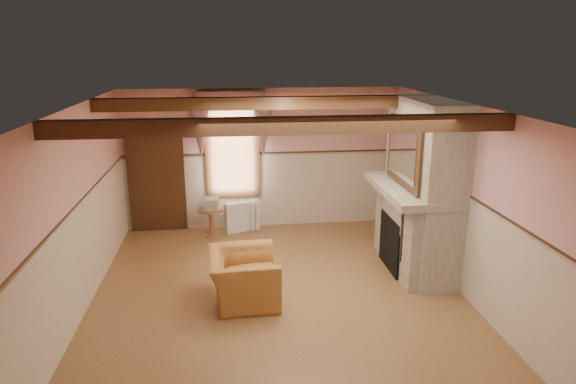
{
  "coord_description": "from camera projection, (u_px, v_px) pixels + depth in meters",
  "views": [
    {
      "loc": [
        -0.67,
        -7.05,
        3.59
      ],
      "look_at": [
        0.25,
        0.8,
        1.32
      ],
      "focal_mm": 32.0,
      "sensor_mm": 36.0,
      "label": 1
    }
  ],
  "objects": [
    {
      "name": "oil_lamp",
      "position": [
        405.0,
        172.0,
        8.55
      ],
      "size": [
        0.11,
        0.11,
        0.28
      ],
      "primitive_type": "cylinder",
      "color": "gold",
      "rests_on": "mantel"
    },
    {
      "name": "wall_back",
      "position": [
        263.0,
        159.0,
        10.27
      ],
      "size": [
        5.5,
        0.02,
        2.8
      ],
      "primitive_type": "cube",
      "color": "tan",
      "rests_on": "floor"
    },
    {
      "name": "window",
      "position": [
        232.0,
        147.0,
        10.11
      ],
      "size": [
        1.06,
        0.08,
        2.02
      ],
      "primitive_type": "cube",
      "color": "white",
      "rests_on": "wall_back"
    },
    {
      "name": "wall_front",
      "position": [
        310.0,
        302.0,
        4.54
      ],
      "size": [
        5.5,
        0.02,
        2.8
      ],
      "primitive_type": "cube",
      "color": "tan",
      "rests_on": "floor"
    },
    {
      "name": "bowl",
      "position": [
        408.0,
        180.0,
        8.42
      ],
      "size": [
        0.33,
        0.33,
        0.08
      ],
      "primitive_type": "imported",
      "color": "brown",
      "rests_on": "mantel"
    },
    {
      "name": "overmantel_mirror",
      "position": [
        404.0,
        152.0,
        8.05
      ],
      "size": [
        0.06,
        1.44,
        1.04
      ],
      "primitive_type": "cube",
      "color": "silver",
      "rests_on": "fireplace"
    },
    {
      "name": "wall_right",
      "position": [
        459.0,
        196.0,
        7.72
      ],
      "size": [
        0.02,
        6.0,
        2.8
      ],
      "primitive_type": "cube",
      "color": "tan",
      "rests_on": "floor"
    },
    {
      "name": "candle_red",
      "position": [
        424.0,
        189.0,
        7.75
      ],
      "size": [
        0.06,
        0.06,
        0.16
      ],
      "primitive_type": "cylinder",
      "color": "maroon",
      "rests_on": "mantel"
    },
    {
      "name": "fireplace",
      "position": [
        423.0,
        187.0,
        8.25
      ],
      "size": [
        0.85,
        2.0,
        2.8
      ],
      "primitive_type": "cube",
      "color": "gray",
      "rests_on": "floor"
    },
    {
      "name": "wainscot",
      "position": [
        277.0,
        245.0,
        7.59
      ],
      "size": [
        5.5,
        6.0,
        1.5
      ],
      "primitive_type": null,
      "color": "beige",
      "rests_on": "floor"
    },
    {
      "name": "wall_left",
      "position": [
        80.0,
        210.0,
        7.1
      ],
      "size": [
        0.02,
        6.0,
        2.8
      ],
      "primitive_type": "cube",
      "color": "tan",
      "rests_on": "floor"
    },
    {
      "name": "chair_rail",
      "position": [
        277.0,
        196.0,
        7.38
      ],
      "size": [
        5.5,
        6.0,
        0.08
      ],
      "primitive_type": null,
      "color": "black",
      "rests_on": "wainscot"
    },
    {
      "name": "ceiling",
      "position": [
        276.0,
        105.0,
        7.02
      ],
      "size": [
        5.5,
        6.0,
        0.01
      ],
      "primitive_type": "cube",
      "color": "silver",
      "rests_on": "wall_back"
    },
    {
      "name": "mantel",
      "position": [
        412.0,
        189.0,
        8.24
      ],
      "size": [
        1.05,
        2.05,
        0.12
      ],
      "primitive_type": "cube",
      "color": "gray",
      "rests_on": "fireplace"
    },
    {
      "name": "ceiling_beam_back",
      "position": [
        269.0,
        103.0,
        8.19
      ],
      "size": [
        5.5,
        0.18,
        0.2
      ],
      "primitive_type": "cube",
      "color": "black",
      "rests_on": "ceiling"
    },
    {
      "name": "mantel_clock",
      "position": [
        397.0,
        168.0,
        8.97
      ],
      "size": [
        0.14,
        0.24,
        0.2
      ],
      "primitive_type": "cube",
      "color": "black",
      "rests_on": "mantel"
    },
    {
      "name": "side_table",
      "position": [
        211.0,
        222.0,
        9.99
      ],
      "size": [
        0.55,
        0.55,
        0.55
      ],
      "primitive_type": "cylinder",
      "rotation": [
        0.0,
        0.0,
        0.12
      ],
      "color": "brown",
      "rests_on": "floor"
    },
    {
      "name": "jar_yellow",
      "position": [
        417.0,
        185.0,
        8.04
      ],
      "size": [
        0.06,
        0.06,
        0.12
      ],
      "primitive_type": "cylinder",
      "color": "yellow",
      "rests_on": "mantel"
    },
    {
      "name": "armchair",
      "position": [
        244.0,
        277.0,
        7.41
      ],
      "size": [
        1.01,
        1.15,
        0.72
      ],
      "primitive_type": "imported",
      "rotation": [
        0.0,
        0.0,
        1.61
      ],
      "color": "#9E662D",
      "rests_on": "floor"
    },
    {
      "name": "window_drapes",
      "position": [
        231.0,
        118.0,
        9.85
      ],
      "size": [
        1.3,
        0.14,
        1.4
      ],
      "primitive_type": "cube",
      "color": "gray",
      "rests_on": "wall_back"
    },
    {
      "name": "floor",
      "position": [
        278.0,
        291.0,
        7.79
      ],
      "size": [
        5.5,
        6.0,
        0.01
      ],
      "primitive_type": "cube",
      "color": "brown",
      "rests_on": "ground"
    },
    {
      "name": "book_stack",
      "position": [
        212.0,
        203.0,
        9.91
      ],
      "size": [
        0.29,
        0.34,
        0.2
      ],
      "primitive_type": "cube",
      "rotation": [
        0.0,
        0.0,
        -0.09
      ],
      "color": "#B7AD8C",
      "rests_on": "side_table"
    },
    {
      "name": "ceiling_beam_front",
      "position": [
        286.0,
        126.0,
        5.9
      ],
      "size": [
        5.5,
        0.18,
        0.2
      ],
      "primitive_type": "cube",
      "color": "black",
      "rests_on": "ceiling"
    },
    {
      "name": "radiator",
      "position": [
        242.0,
        216.0,
        10.24
      ],
      "size": [
        0.72,
        0.4,
        0.6
      ],
      "primitive_type": "cube",
      "rotation": [
        0.0,
        0.0,
        0.34
      ],
      "color": "silver",
      "rests_on": "floor"
    },
    {
      "name": "firebox",
      "position": [
        394.0,
        243.0,
        8.47
      ],
      "size": [
        0.2,
        0.95,
        0.9
      ],
      "primitive_type": "cube",
      "color": "black",
      "rests_on": "floor"
    },
    {
      "name": "door",
      "position": [
        157.0,
        179.0,
        10.07
      ],
      "size": [
        1.1,
        0.1,
        2.1
      ],
      "primitive_type": "cube",
      "color": "black",
      "rests_on": "floor"
    }
  ]
}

